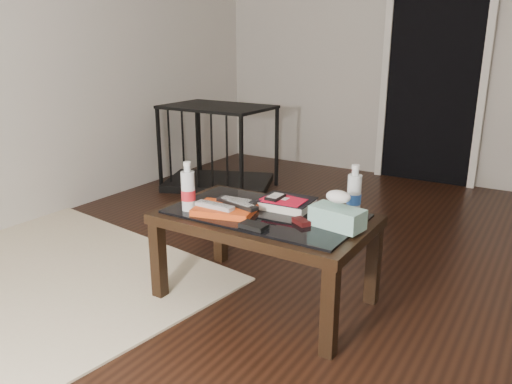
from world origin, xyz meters
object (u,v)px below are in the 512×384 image
at_px(pet_crate, 218,160).
at_px(water_bottle_right, 354,190).
at_px(tissue_box, 337,217).
at_px(water_bottle_left, 188,186).
at_px(coffee_table, 265,225).
at_px(textbook, 287,203).

relative_size(pet_crate, water_bottle_right, 4.45).
bearing_deg(tissue_box, pet_crate, 147.76).
relative_size(water_bottle_left, tissue_box, 1.03).
relative_size(water_bottle_left, water_bottle_right, 1.00).
height_order(pet_crate, water_bottle_right, pet_crate).
height_order(coffee_table, water_bottle_left, water_bottle_left).
distance_m(water_bottle_right, tissue_box, 0.22).
bearing_deg(coffee_table, pet_crate, 132.40).
bearing_deg(tissue_box, textbook, 168.52).
bearing_deg(water_bottle_right, coffee_table, -150.86).
distance_m(water_bottle_left, tissue_box, 0.72).
xyz_separation_m(water_bottle_right, tissue_box, (0.00, -0.20, -0.07)).
relative_size(coffee_table, pet_crate, 0.94).
distance_m(pet_crate, tissue_box, 2.35).
xyz_separation_m(pet_crate, tissue_box, (1.76, -1.53, 0.28)).
xyz_separation_m(textbook, tissue_box, (0.31, -0.11, 0.02)).
height_order(textbook, tissue_box, tissue_box).
bearing_deg(pet_crate, tissue_box, -63.22).
bearing_deg(water_bottle_right, textbook, -164.16).
distance_m(textbook, water_bottle_left, 0.49).
height_order(water_bottle_left, tissue_box, water_bottle_left).
bearing_deg(textbook, tissue_box, -23.20).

